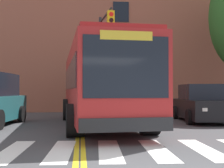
% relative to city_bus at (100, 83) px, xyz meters
% --- Properties ---
extents(crosswalk, '(12.32, 3.53, 0.01)m').
position_rel_city_bus_xyz_m(crosswalk, '(1.07, -5.66, -1.78)').
color(crosswalk, white).
rests_on(crosswalk, ground).
extents(lane_line_yellow_inner, '(0.12, 36.00, 0.01)m').
position_rel_city_bus_xyz_m(lane_line_yellow_inner, '(-0.89, 8.34, -1.78)').
color(lane_line_yellow_inner, gold).
rests_on(lane_line_yellow_inner, ground).
extents(lane_line_yellow_outer, '(0.12, 36.00, 0.01)m').
position_rel_city_bus_xyz_m(lane_line_yellow_outer, '(-0.73, 8.34, -1.78)').
color(lane_line_yellow_outer, gold).
rests_on(lane_line_yellow_outer, ground).
extents(city_bus, '(3.45, 10.79, 3.26)m').
position_rel_city_bus_xyz_m(city_bus, '(0.00, 0.00, 0.00)').
color(city_bus, '#B22323').
rests_on(city_bus, ground).
extents(car_black_far_lane, '(2.45, 4.77, 1.76)m').
position_rel_city_bus_xyz_m(car_black_far_lane, '(4.93, 1.12, -0.98)').
color(car_black_far_lane, black).
rests_on(car_black_far_lane, ground).
extents(traffic_light_overhead, '(0.59, 3.43, 5.88)m').
position_rel_city_bus_xyz_m(traffic_light_overhead, '(0.50, 4.08, 2.21)').
color(traffic_light_overhead, '#28282D').
rests_on(traffic_light_overhead, ground).
extents(building_facade, '(34.50, 8.55, 13.09)m').
position_rel_city_bus_xyz_m(building_facade, '(-2.63, 12.36, 4.77)').
color(building_facade, '#9E5642').
rests_on(building_facade, ground).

